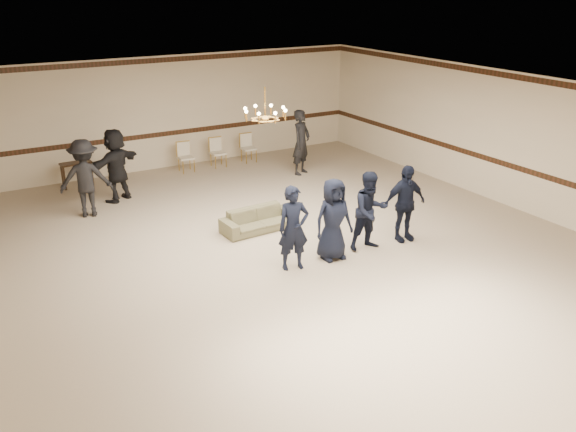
# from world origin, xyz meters

# --- Properties ---
(room) EXTENTS (12.01, 14.01, 3.21)m
(room) POSITION_xyz_m (0.00, 0.00, 1.60)
(room) COLOR tan
(room) RESTS_ON ground
(chair_rail) EXTENTS (12.00, 0.02, 0.14)m
(chair_rail) POSITION_xyz_m (0.00, 6.99, 1.00)
(chair_rail) COLOR #3C1E12
(chair_rail) RESTS_ON wall_back
(crown_molding) EXTENTS (12.00, 0.02, 0.14)m
(crown_molding) POSITION_xyz_m (0.00, 6.99, 3.08)
(crown_molding) COLOR #3C1E12
(crown_molding) RESTS_ON wall_back
(chandelier) EXTENTS (0.94, 0.94, 0.89)m
(chandelier) POSITION_xyz_m (0.00, 1.00, 2.88)
(chandelier) COLOR gold
(chandelier) RESTS_ON ceiling
(boy_a) EXTENTS (0.67, 0.51, 1.65)m
(boy_a) POSITION_xyz_m (-0.30, -0.63, 0.82)
(boy_a) COLOR black
(boy_a) RESTS_ON floor
(boy_b) EXTENTS (0.83, 0.56, 1.65)m
(boy_b) POSITION_xyz_m (0.60, -0.63, 0.82)
(boy_b) COLOR black
(boy_b) RESTS_ON floor
(boy_c) EXTENTS (0.84, 0.68, 1.65)m
(boy_c) POSITION_xyz_m (1.50, -0.63, 0.82)
(boy_c) COLOR black
(boy_c) RESTS_ON floor
(boy_d) EXTENTS (1.01, 0.52, 1.65)m
(boy_d) POSITION_xyz_m (2.40, -0.63, 0.82)
(boy_d) COLOR black
(boy_d) RESTS_ON floor
(settee) EXTENTS (1.71, 0.74, 0.49)m
(settee) POSITION_xyz_m (0.00, 1.37, 0.24)
(settee) COLOR #696546
(settee) RESTS_ON floor
(adult_left) EXTENTS (1.32, 0.98, 1.83)m
(adult_left) POSITION_xyz_m (-3.02, 4.17, 0.91)
(adult_left) COLOR black
(adult_left) RESTS_ON floor
(adult_mid) EXTENTS (1.74, 1.31, 1.83)m
(adult_mid) POSITION_xyz_m (-2.12, 4.87, 0.91)
(adult_mid) COLOR black
(adult_mid) RESTS_ON floor
(adult_right) EXTENTS (0.79, 0.71, 1.83)m
(adult_right) POSITION_xyz_m (2.98, 4.47, 0.91)
(adult_right) COLOR black
(adult_right) RESTS_ON floor
(banquet_chair_left) EXTENTS (0.44, 0.44, 0.84)m
(banquet_chair_left) POSITION_xyz_m (0.23, 6.27, 0.42)
(banquet_chair_left) COLOR beige
(banquet_chair_left) RESTS_ON floor
(banquet_chair_mid) EXTENTS (0.42, 0.42, 0.84)m
(banquet_chair_mid) POSITION_xyz_m (1.23, 6.27, 0.42)
(banquet_chair_mid) COLOR beige
(banquet_chair_mid) RESTS_ON floor
(banquet_chair_right) EXTENTS (0.43, 0.43, 0.84)m
(banquet_chair_right) POSITION_xyz_m (2.23, 6.27, 0.42)
(banquet_chair_right) COLOR beige
(banquet_chair_right) RESTS_ON floor
(console_table) EXTENTS (0.81, 0.38, 0.67)m
(console_table) POSITION_xyz_m (-2.77, 6.47, 0.34)
(console_table) COLOR #311E10
(console_table) RESTS_ON floor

